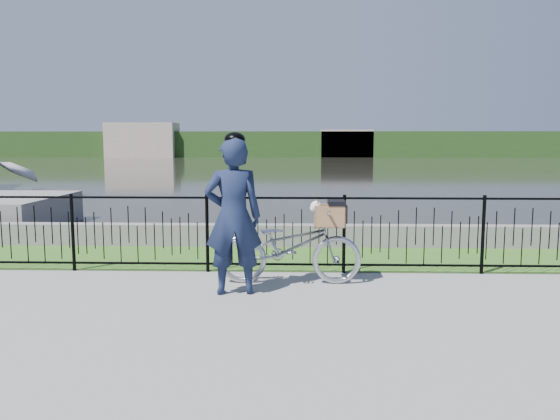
{
  "coord_description": "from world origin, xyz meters",
  "views": [
    {
      "loc": [
        0.33,
        -6.24,
        1.92
      ],
      "look_at": [
        0.09,
        1.0,
        1.0
      ],
      "focal_mm": 35.0,
      "sensor_mm": 36.0,
      "label": 1
    }
  ],
  "objects": [
    {
      "name": "ground",
      "position": [
        0.0,
        0.0,
        0.0
      ],
      "size": [
        120.0,
        120.0,
        0.0
      ],
      "primitive_type": "plane",
      "color": "gray",
      "rests_on": "ground"
    },
    {
      "name": "grass_strip",
      "position": [
        0.0,
        2.6,
        0.0
      ],
      "size": [
        60.0,
        2.0,
        0.01
      ],
      "primitive_type": "cube",
      "color": "#386620",
      "rests_on": "ground"
    },
    {
      "name": "water",
      "position": [
        0.0,
        33.0,
        0.0
      ],
      "size": [
        120.0,
        120.0,
        0.0
      ],
      "primitive_type": "plane",
      "color": "#28271F",
      "rests_on": "ground"
    },
    {
      "name": "quay_wall",
      "position": [
        0.0,
        3.6,
        0.2
      ],
      "size": [
        60.0,
        0.3,
        0.4
      ],
      "primitive_type": "cube",
      "color": "slate",
      "rests_on": "ground"
    },
    {
      "name": "fence",
      "position": [
        0.0,
        1.6,
        0.58
      ],
      "size": [
        14.0,
        0.06,
        1.15
      ],
      "primitive_type": null,
      "color": "black",
      "rests_on": "ground"
    },
    {
      "name": "far_treeline",
      "position": [
        0.0,
        60.0,
        1.5
      ],
      "size": [
        120.0,
        6.0,
        3.0
      ],
      "primitive_type": "cube",
      "color": "#24441A",
      "rests_on": "ground"
    },
    {
      "name": "far_building_left",
      "position": [
        -18.0,
        58.0,
        2.0
      ],
      "size": [
        8.0,
        4.0,
        4.0
      ],
      "primitive_type": "cube",
      "color": "#A69685",
      "rests_on": "ground"
    },
    {
      "name": "far_building_right",
      "position": [
        6.0,
        58.5,
        1.6
      ],
      "size": [
        6.0,
        3.0,
        3.2
      ],
      "primitive_type": "cube",
      "color": "#A69685",
      "rests_on": "ground"
    },
    {
      "name": "bicycle_rig",
      "position": [
        0.23,
        1.0,
        0.52
      ],
      "size": [
        1.93,
        0.67,
        1.15
      ],
      "color": "#A9AEB5",
      "rests_on": "ground"
    },
    {
      "name": "cyclist",
      "position": [
        -0.48,
        0.47,
        1.0
      ],
      "size": [
        0.78,
        0.58,
        2.03
      ],
      "color": "#141D39",
      "rests_on": "ground"
    }
  ]
}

